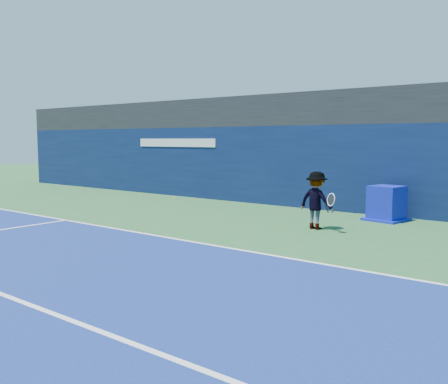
# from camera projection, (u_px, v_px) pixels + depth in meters

# --- Properties ---
(ground) EXTENTS (80.00, 80.00, 0.00)m
(ground) POSITION_uv_depth(u_px,v_px,m) (83.00, 265.00, 9.98)
(ground) COLOR #2B5F30
(ground) RESTS_ON ground
(baseline) EXTENTS (24.00, 0.10, 0.01)m
(baseline) POSITION_uv_depth(u_px,v_px,m) (185.00, 241.00, 12.32)
(baseline) COLOR white
(baseline) RESTS_ON ground
(stadium_band) EXTENTS (36.00, 3.00, 1.20)m
(stadium_band) POSITION_uv_depth(u_px,v_px,m) (340.00, 110.00, 18.57)
(stadium_band) COLOR black
(stadium_band) RESTS_ON back_wall_assembly
(back_wall_assembly) EXTENTS (36.00, 1.03, 3.00)m
(back_wall_assembly) POSITION_uv_depth(u_px,v_px,m) (326.00, 167.00, 18.01)
(back_wall_assembly) COLOR #0B183D
(back_wall_assembly) RESTS_ON ground
(equipment_cart) EXTENTS (1.29, 1.29, 1.07)m
(equipment_cart) POSITION_uv_depth(u_px,v_px,m) (386.00, 205.00, 15.38)
(equipment_cart) COLOR #0B13A5
(equipment_cart) RESTS_ON ground
(tennis_player) EXTENTS (1.28, 0.73, 1.61)m
(tennis_player) POSITION_uv_depth(u_px,v_px,m) (316.00, 200.00, 13.88)
(tennis_player) COLOR silver
(tennis_player) RESTS_ON ground
(tennis_ball) EXTENTS (0.06, 0.06, 0.06)m
(tennis_ball) POSITION_uv_depth(u_px,v_px,m) (174.00, 198.00, 14.26)
(tennis_ball) COLOR #CAE119
(tennis_ball) RESTS_ON ground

